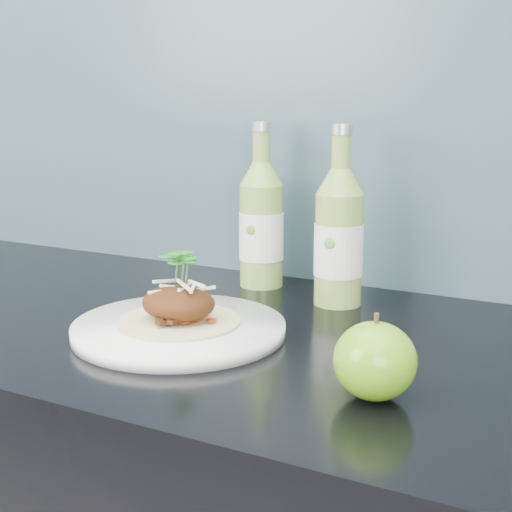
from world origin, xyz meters
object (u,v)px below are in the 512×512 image
(cider_bottle_left, at_px, (261,225))
(cider_bottle_right, at_px, (339,238))
(green_apple, at_px, (375,361))
(dinner_plate, at_px, (179,329))

(cider_bottle_left, height_order, cider_bottle_right, same)
(cider_bottle_left, bearing_deg, green_apple, -49.81)
(green_apple, distance_m, cider_bottle_right, 0.35)
(dinner_plate, xyz_separation_m, cider_bottle_left, (-0.02, 0.27, 0.09))
(cider_bottle_left, relative_size, cider_bottle_right, 1.00)
(cider_bottle_right, bearing_deg, green_apple, -85.07)
(cider_bottle_left, distance_m, cider_bottle_right, 0.15)
(dinner_plate, relative_size, cider_bottle_left, 1.33)
(green_apple, bearing_deg, cider_bottle_left, 131.74)
(dinner_plate, bearing_deg, green_apple, -14.59)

